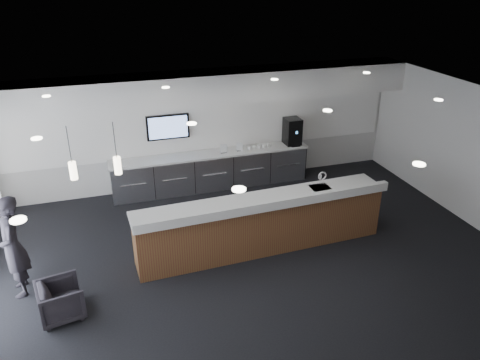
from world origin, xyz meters
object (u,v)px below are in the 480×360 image
object	(u,v)px
service_counter	(262,223)
armchair	(61,300)
coffee_machine	(292,131)
lounge_guest	(13,247)

from	to	relation	value
service_counter	armchair	xyz separation A→B (m)	(-3.81, -0.91, -0.26)
coffee_machine	lounge_guest	bearing A→B (deg)	-154.51
service_counter	lounge_guest	distance (m)	4.53
service_counter	coffee_machine	xyz separation A→B (m)	(1.95, 3.09, 0.72)
service_counter	lounge_guest	size ratio (longest dim) A/B	2.78
service_counter	lounge_guest	world-z (taller)	lounge_guest
armchair	lounge_guest	xyz separation A→B (m)	(-0.70, 0.88, 0.61)
service_counter	lounge_guest	xyz separation A→B (m)	(-4.51, -0.03, 0.35)
service_counter	armchair	size ratio (longest dim) A/B	7.40
coffee_machine	lounge_guest	world-z (taller)	lounge_guest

